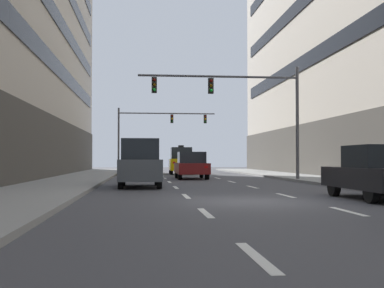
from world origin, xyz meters
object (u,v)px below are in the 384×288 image
car_parked_1 (377,173)px  taxi_driving_3 (138,165)px  traffic_signal_1 (154,126)px  car_driving_1 (191,166)px  car_driving_2 (140,163)px  traffic_signal_0 (242,99)px  taxi_driving_0 (181,161)px

car_parked_1 → taxi_driving_3: bearing=107.4°
traffic_signal_1 → car_driving_1: bearing=-83.8°
car_driving_2 → traffic_signal_0: 8.11m
taxi_driving_0 → taxi_driving_3: taxi_driving_0 is taller
taxi_driving_0 → car_driving_1: taxi_driving_0 is taller
car_driving_1 → traffic_signal_1: traffic_signal_1 is taller
car_parked_1 → traffic_signal_0: 12.76m
taxi_driving_3 → car_parked_1: taxi_driving_3 is taller
taxi_driving_0 → car_parked_1: taxi_driving_0 is taller
car_driving_1 → car_parked_1: (4.06, -15.94, -0.01)m
taxi_driving_3 → traffic_signal_1: 10.70m
taxi_driving_0 → car_parked_1: (3.97, -25.31, -0.26)m
taxi_driving_3 → traffic_signal_0: traffic_signal_0 is taller
car_driving_2 → traffic_signal_0: traffic_signal_0 is taller
car_parked_1 → traffic_signal_1: 34.41m
car_driving_2 → traffic_signal_1: 26.69m
taxi_driving_0 → car_driving_1: 9.37m
car_driving_2 → traffic_signal_0: size_ratio=0.49×
traffic_signal_1 → traffic_signal_0: bearing=-78.7°
taxi_driving_3 → car_parked_1: size_ratio=0.97×
car_driving_2 → car_driving_1: bearing=70.4°
taxi_driving_0 → taxi_driving_3: 3.81m
car_driving_2 → traffic_signal_1: traffic_signal_1 is taller
taxi_driving_3 → car_driving_1: bearing=-66.7°
car_driving_1 → traffic_signal_0: traffic_signal_0 is taller
taxi_driving_0 → traffic_signal_0: size_ratio=0.51×
taxi_driving_0 → car_driving_1: size_ratio=1.02×
car_driving_1 → taxi_driving_3: taxi_driving_3 is taller
taxi_driving_0 → traffic_signal_1: bearing=103.6°
car_parked_1 → car_driving_1: bearing=104.3°
car_driving_1 → car_parked_1: car_driving_1 is taller
taxi_driving_0 → car_driving_2: bearing=-100.0°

